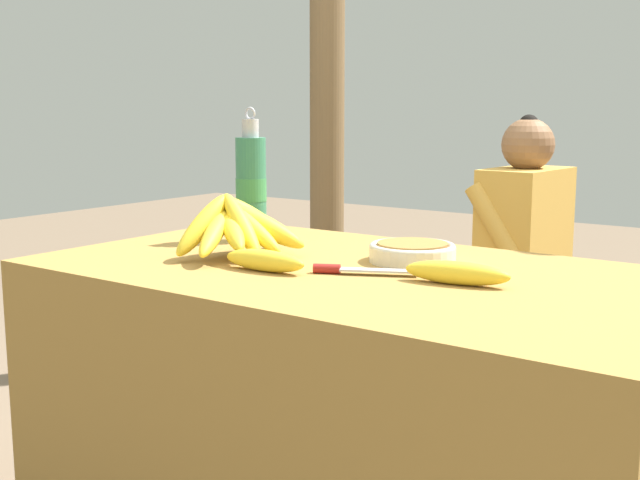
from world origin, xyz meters
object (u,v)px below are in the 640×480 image
Objects in this scene: seated_vendor at (511,249)px; wooden_bench at (524,325)px; water_bottle at (251,187)px; loose_banana_side at (457,273)px; knife at (350,269)px; loose_banana_front at (265,260)px; support_post_near at (327,82)px; banana_bunch_green at (437,275)px; serving_bowl at (412,251)px; banana_bunch_ripe at (241,225)px.

wooden_bench is at bearing -143.88° from seated_vendor.
seated_vendor is (0.29, 0.99, -0.27)m from water_bottle.
loose_banana_side is 0.22m from knife.
loose_banana_front is 0.15× the size of wooden_bench.
loose_banana_side is at bearing -47.65° from support_post_near.
banana_bunch_green is (-0.65, 1.19, -0.29)m from loose_banana_side.
knife is (0.44, -0.20, -0.13)m from water_bottle.
loose_banana_side is 1.30m from wooden_bench.
support_post_near is (-0.68, 0.28, 0.71)m from banana_bunch_green.
loose_banana_side is at bearing -75.02° from wooden_bench.
banana_bunch_ripe is at bearing -153.76° from serving_bowl.
banana_bunch_ripe is 1.21m from seated_vendor.
banana_bunch_green is 1.02m from support_post_near.
water_bottle is at bearing 124.63° from banana_bunch_ripe.
serving_bowl is 0.66× the size of banana_bunch_green.
seated_vendor reaches higher than loose_banana_side.
water_bottle reaches higher than seated_vendor.
knife is at bearing -3.79° from banana_bunch_ripe.
banana_bunch_ripe is 1.26m from banana_bunch_green.
knife is 0.20× the size of seated_vendor.
support_post_near is (-0.96, 1.58, 0.42)m from loose_banana_front.
banana_bunch_ripe is 0.33× the size of seated_vendor.
support_post_near reaches higher than loose_banana_side.
wooden_bench is 0.36m from banana_bunch_green.
serving_bowl is 0.08× the size of support_post_near.
knife is (0.31, -0.02, -0.06)m from banana_bunch_ripe.
knife is (-0.04, -0.19, -0.01)m from serving_bowl.
support_post_near is at bearing -13.61° from seated_vendor.
loose_banana_side is (0.53, 0.02, -0.05)m from banana_bunch_ripe.
loose_banana_front is at bearing -92.65° from wooden_bench.
water_bottle is 1.07m from seated_vendor.
loose_banana_front is 1.29m from seated_vendor.
knife reaches higher than wooden_bench.
serving_bowl is 0.96× the size of loose_banana_front.
serving_bowl is 0.49m from water_bottle.
serving_bowl is 0.93× the size of knife.
water_bottle is 1.10m from banana_bunch_green.
support_post_near is at bearing 117.69° from water_bottle.
banana_bunch_ripe is 1.82× the size of serving_bowl.
seated_vendor is (-0.15, 1.20, -0.15)m from knife.
support_post_near is (-1.16, 1.32, 0.42)m from serving_bowl.
banana_bunch_ripe reaches higher than knife.
wooden_bench is 0.27m from seated_vendor.
knife is 1.30m from wooden_bench.
banana_bunch_green is at bearing 118.83° from loose_banana_side.
knife is 0.15× the size of wooden_bench.
banana_bunch_ripe reaches higher than banana_bunch_green.
banana_bunch_green is (0.00, 1.02, -0.40)m from water_bottle.
loose_banana_side is 1.04× the size of knife.
banana_bunch_ripe is at bearing 150.06° from knife.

